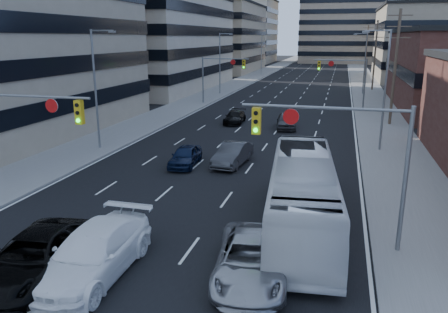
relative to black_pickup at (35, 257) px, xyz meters
name	(u,v)px	position (x,y,z in m)	size (l,w,h in m)	color
road_surface	(318,65)	(2.90, 127.35, -0.80)	(18.00, 300.00, 0.02)	black
sidewalk_left	(281,65)	(-8.60, 127.35, -0.74)	(5.00, 300.00, 0.15)	slate
sidewalk_right	(357,66)	(14.40, 127.35, -0.74)	(5.00, 300.00, 0.15)	slate
office_left_mid	(131,2)	(-24.10, 57.35, 13.19)	(26.00, 34.00, 28.00)	#ADA089
office_left_far	(216,39)	(-21.10, 97.35, 7.19)	(20.00, 30.00, 16.00)	gray
office_right_far	(436,44)	(27.90, 85.35, 6.19)	(22.00, 28.00, 14.00)	gray
bg_block_left	(237,32)	(-25.10, 137.35, 9.19)	(24.00, 24.00, 20.00)	#ADA089
bg_block_right	(434,46)	(34.90, 127.35, 5.19)	(22.00, 22.00, 12.00)	gray
signal_near_left	(19,126)	(-4.55, 5.35, 3.51)	(6.59, 0.33, 6.00)	slate
signal_near_right	(340,146)	(10.36, 5.35, 3.51)	(6.59, 0.33, 6.00)	slate
signal_far_left	(220,71)	(-4.78, 42.35, 3.49)	(6.09, 0.33, 6.00)	slate
signal_far_right	(345,73)	(10.59, 42.35, 3.49)	(6.09, 0.33, 6.00)	slate
utility_pole_block	(395,66)	(15.10, 33.35, 4.96)	(2.20, 0.28, 11.00)	#4C3D2D
utility_pole_midblock	(375,54)	(15.10, 63.35, 4.96)	(2.20, 0.28, 11.00)	#4C3D2D
utility_pole_distant	(366,49)	(15.10, 93.35, 4.96)	(2.20, 0.28, 11.00)	#4C3D2D
streetlight_left_near	(97,84)	(-7.44, 17.35, 4.24)	(2.03, 0.22, 9.00)	slate
streetlight_left_mid	(221,60)	(-7.44, 52.35, 4.24)	(2.03, 0.22, 9.00)	slate
streetlight_left_far	(262,53)	(-7.44, 87.35, 4.24)	(2.03, 0.22, 9.00)	slate
streetlight_right_near	(383,85)	(13.24, 22.35, 4.24)	(2.03, 0.22, 9.00)	slate
streetlight_right_far	(364,61)	(13.24, 57.35, 4.24)	(2.03, 0.22, 9.00)	slate
black_pickup	(35,257)	(0.00, 0.00, 0.00)	(2.70, 5.85, 1.63)	black
white_van	(94,253)	(1.97, 0.70, 0.07)	(2.47, 6.08, 1.76)	white
silver_suv	(251,259)	(7.54, 1.95, -0.06)	(2.51, 5.45, 1.52)	#9F9FA3
transit_bus	(302,194)	(8.90, 6.75, 0.84)	(2.77, 11.86, 3.30)	silver
sedan_blue	(185,156)	(0.38, 14.86, -0.13)	(1.62, 4.03, 1.37)	black
sedan_grey_center	(233,154)	(3.42, 15.90, -0.06)	(1.59, 4.57, 1.51)	#343537
sedan_black_far	(235,117)	(0.07, 30.37, -0.19)	(1.76, 4.33, 1.26)	black
sedan_grey_right	(286,121)	(5.40, 29.12, -0.06)	(1.78, 4.43, 1.51)	#323335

